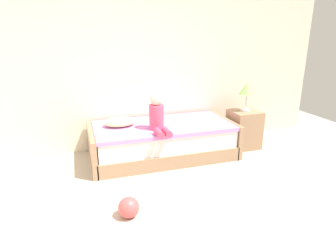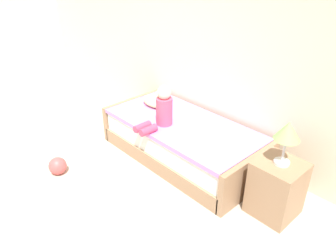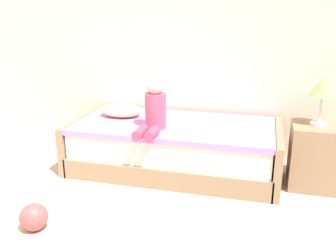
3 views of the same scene
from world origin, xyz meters
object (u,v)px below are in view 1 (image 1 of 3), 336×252
bed (163,141)px  child_figure (157,116)px  nightstand (244,129)px  toy_ball (129,207)px  pillow (120,122)px  table_lamp (247,90)px

bed → child_figure: 0.53m
nightstand → child_figure: size_ratio=1.18×
toy_ball → bed: bearing=60.5°
bed → nightstand: size_ratio=3.52×
child_figure → nightstand: bearing=7.7°
pillow → toy_ball: bearing=-96.1°
nightstand → toy_ball: bearing=-148.0°
table_lamp → toy_ball: bearing=-148.0°
nightstand → pillow: 1.98m
child_figure → pillow: size_ratio=1.16×
nightstand → table_lamp: (-0.00, 0.00, 0.64)m
bed → nightstand: nightstand is taller
bed → pillow: (-0.61, 0.10, 0.32)m
bed → toy_ball: 1.56m
table_lamp → child_figure: bearing=-172.3°
bed → child_figure: bearing=-122.0°
bed → pillow: pillow is taller
toy_ball → nightstand: bearing=32.0°
child_figure → toy_ball: (-0.62, -1.12, -0.60)m
table_lamp → toy_ball: size_ratio=2.11×
bed → toy_ball: bed is taller
pillow → bed: bearing=-9.3°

